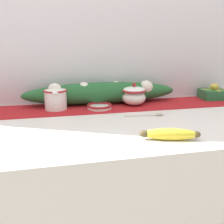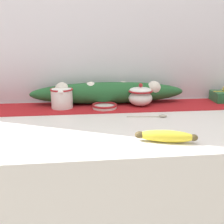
{
  "view_description": "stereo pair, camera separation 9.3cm",
  "coord_description": "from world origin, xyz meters",
  "px_view_note": "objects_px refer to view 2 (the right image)",
  "views": [
    {
      "loc": [
        -0.21,
        -0.93,
        1.18
      ],
      "look_at": [
        -0.02,
        -0.05,
        0.92
      ],
      "focal_mm": 40.0,
      "sensor_mm": 36.0,
      "label": 1
    },
    {
      "loc": [
        -0.12,
        -0.94,
        1.18
      ],
      "look_at": [
        -0.02,
        -0.05,
        0.92
      ],
      "focal_mm": 40.0,
      "sensor_mm": 36.0,
      "label": 2
    }
  ],
  "objects_px": {
    "sugar_bowl": "(140,96)",
    "banana": "(166,136)",
    "cream_pitcher": "(62,97)",
    "small_dish": "(105,106)",
    "spoon": "(159,116)"
  },
  "relations": [
    {
      "from": "sugar_bowl",
      "to": "small_dish",
      "type": "bearing_deg",
      "value": -170.13
    },
    {
      "from": "small_dish",
      "to": "spoon",
      "type": "bearing_deg",
      "value": -36.62
    },
    {
      "from": "sugar_bowl",
      "to": "cream_pitcher",
      "type": "bearing_deg",
      "value": 179.84
    },
    {
      "from": "banana",
      "to": "cream_pitcher",
      "type": "bearing_deg",
      "value": 127.86
    },
    {
      "from": "sugar_bowl",
      "to": "banana",
      "type": "bearing_deg",
      "value": -92.56
    },
    {
      "from": "small_dish",
      "to": "banana",
      "type": "distance_m",
      "value": 0.45
    },
    {
      "from": "banana",
      "to": "sugar_bowl",
      "type": "bearing_deg",
      "value": 87.44
    },
    {
      "from": "sugar_bowl",
      "to": "small_dish",
      "type": "distance_m",
      "value": 0.18
    },
    {
      "from": "cream_pitcher",
      "to": "banana",
      "type": "height_order",
      "value": "cream_pitcher"
    },
    {
      "from": "small_dish",
      "to": "banana",
      "type": "height_order",
      "value": "banana"
    },
    {
      "from": "cream_pitcher",
      "to": "small_dish",
      "type": "distance_m",
      "value": 0.2
    },
    {
      "from": "cream_pitcher",
      "to": "sugar_bowl",
      "type": "bearing_deg",
      "value": -0.16
    },
    {
      "from": "sugar_bowl",
      "to": "small_dish",
      "type": "relative_size",
      "value": 1.0
    },
    {
      "from": "cream_pitcher",
      "to": "sugar_bowl",
      "type": "distance_m",
      "value": 0.37
    },
    {
      "from": "spoon",
      "to": "cream_pitcher",
      "type": "bearing_deg",
      "value": 161.1
    }
  ]
}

